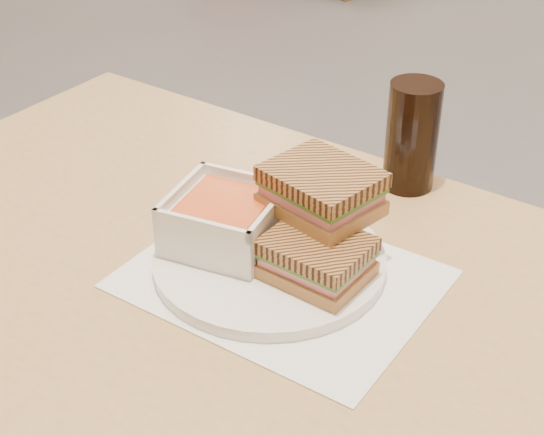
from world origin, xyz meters
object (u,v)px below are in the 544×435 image
Objects in this scene: cola_glass at (412,136)px; main_table at (255,343)px; plate at (270,261)px; soup_bowl at (225,221)px; panini_lower at (317,258)px.

main_table is at bearing -101.43° from cola_glass.
soup_bowl is at bearing -175.04° from plate.
main_table is 8.04× the size of soup_bowl.
panini_lower is at bearing 13.15° from main_table.
plate is 1.91× the size of soup_bowl.
soup_bowl is at bearing 164.42° from main_table.
plate reaches higher than main_table.
soup_bowl is 0.13m from panini_lower.
plate is at bearing -100.57° from cola_glass.
cola_glass is at bearing 78.57° from main_table.
main_table is at bearing -112.45° from plate.
plate is 0.07m from soup_bowl.
panini_lower is 0.28m from cola_glass.
cola_glass is at bearing 93.47° from panini_lower.
cola_glass is at bearing 67.96° from soup_bowl.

